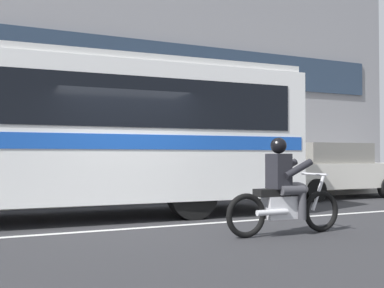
% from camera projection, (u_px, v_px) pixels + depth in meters
% --- Properties ---
extents(ground_plane, '(60.00, 60.00, 0.00)m').
position_uv_depth(ground_plane, '(125.00, 224.00, 8.71)').
color(ground_plane, '#2B2B2D').
extents(sidewalk_curb, '(28.00, 3.80, 0.15)m').
position_uv_depth(sidewalk_curb, '(73.00, 197.00, 13.33)').
color(sidewalk_curb, '#B7B2A8').
rests_on(sidewalk_curb, ground_plane).
extents(lane_center_stripe, '(26.60, 0.14, 0.01)m').
position_uv_depth(lane_center_stripe, '(136.00, 228.00, 8.17)').
color(lane_center_stripe, silver).
rests_on(lane_center_stripe, ground_plane).
extents(transit_bus, '(11.71, 3.03, 3.22)m').
position_uv_depth(transit_bus, '(18.00, 124.00, 9.07)').
color(transit_bus, white).
rests_on(transit_bus, ground_plane).
extents(motorcycle_with_rider, '(2.14, 0.64, 1.56)m').
position_uv_depth(motorcycle_with_rider, '(284.00, 194.00, 7.53)').
color(motorcycle_with_rider, black).
rests_on(motorcycle_with_rider, ground_plane).
extents(parked_sedan_curbside, '(4.42, 1.87, 1.64)m').
position_uv_depth(parked_sedan_curbside, '(331.00, 169.00, 14.13)').
color(parked_sedan_curbside, silver).
rests_on(parked_sedan_curbside, ground_plane).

